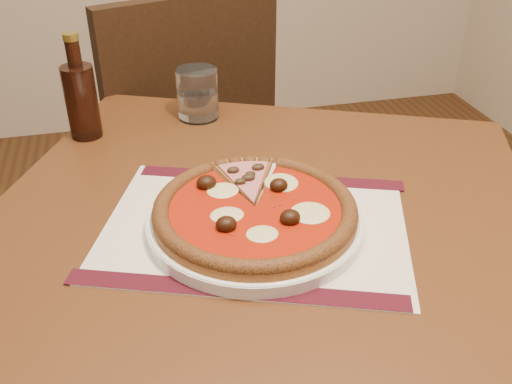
# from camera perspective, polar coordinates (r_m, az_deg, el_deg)

# --- Properties ---
(table) EXTENTS (1.06, 1.06, 0.75)m
(table) POSITION_cam_1_polar(r_m,az_deg,el_deg) (0.89, 0.31, -7.87)
(table) COLOR #593315
(table) RESTS_ON ground
(chair_far) EXTENTS (0.56, 0.56, 0.93)m
(chair_far) POSITION_cam_1_polar(r_m,az_deg,el_deg) (1.54, -7.76, 5.08)
(chair_far) COLOR black
(chair_far) RESTS_ON ground
(placemat) EXTENTS (0.50, 0.43, 0.00)m
(placemat) POSITION_cam_1_polar(r_m,az_deg,el_deg) (0.81, -0.10, -3.49)
(placemat) COLOR beige
(placemat) RESTS_ON table
(plate) EXTENTS (0.30, 0.30, 0.02)m
(plate) POSITION_cam_1_polar(r_m,az_deg,el_deg) (0.80, -0.10, -2.90)
(plate) COLOR white
(plate) RESTS_ON placemat
(pizza) EXTENTS (0.28, 0.28, 0.04)m
(pizza) POSITION_cam_1_polar(r_m,az_deg,el_deg) (0.79, -0.10, -1.74)
(pizza) COLOR #996125
(pizza) RESTS_ON plate
(ham_slice) EXTENTS (0.10, 0.14, 0.02)m
(ham_slice) POSITION_cam_1_polar(r_m,az_deg,el_deg) (0.86, -0.54, 1.14)
(ham_slice) COLOR #996125
(ham_slice) RESTS_ON plate
(water_glass) EXTENTS (0.10, 0.10, 0.10)m
(water_glass) POSITION_cam_1_polar(r_m,az_deg,el_deg) (1.12, -5.86, 9.74)
(water_glass) COLOR white
(water_glass) RESTS_ON table
(bottle) EXTENTS (0.06, 0.06, 0.19)m
(bottle) POSITION_cam_1_polar(r_m,az_deg,el_deg) (1.07, -17.10, 8.98)
(bottle) COLOR black
(bottle) RESTS_ON table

